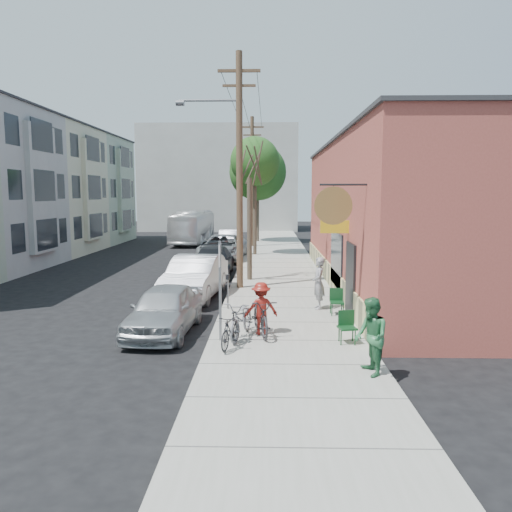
{
  "coord_description": "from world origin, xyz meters",
  "views": [
    {
      "loc": [
        3.66,
        -17.64,
        4.23
      ],
      "look_at": [
        3.15,
        4.31,
        1.5
      ],
      "focal_mm": 35.0,
      "sensor_mm": 36.0,
      "label": 1
    }
  ],
  "objects_px": {
    "sign_post": "(220,281)",
    "utility_pole_near": "(238,166)",
    "car_3": "(223,248)",
    "bus": "(193,227)",
    "car_0": "(164,310)",
    "parked_bike_a": "(231,330)",
    "parking_meter_near": "(228,286)",
    "parked_bike_b": "(242,318)",
    "tree_leafy_far": "(258,172)",
    "patio_chair_b": "(347,328)",
    "patio_chair_a": "(337,302)",
    "patron_green": "(371,337)",
    "tree_leafy_mid": "(255,162)",
    "patron_grey": "(319,283)",
    "car_1": "(195,277)",
    "tree_bare": "(249,229)",
    "parking_meter_far": "(242,253)",
    "car_2": "(213,261)",
    "car_4": "(230,240)",
    "cyclist": "(261,308)"
  },
  "relations": [
    {
      "from": "patron_grey",
      "to": "car_0",
      "type": "distance_m",
      "value": 5.68
    },
    {
      "from": "car_0",
      "to": "car_2",
      "type": "distance_m",
      "value": 10.94
    },
    {
      "from": "utility_pole_near",
      "to": "bus",
      "type": "bearing_deg",
      "value": 103.58
    },
    {
      "from": "parking_meter_near",
      "to": "patron_grey",
      "type": "height_order",
      "value": "patron_grey"
    },
    {
      "from": "patron_green",
      "to": "car_0",
      "type": "xyz_separation_m",
      "value": [
        -5.48,
        3.78,
        -0.29
      ]
    },
    {
      "from": "tree_leafy_mid",
      "to": "patio_chair_a",
      "type": "xyz_separation_m",
      "value": [
        3.22,
        -17.17,
        -5.78
      ]
    },
    {
      "from": "patron_green",
      "to": "car_4",
      "type": "xyz_separation_m",
      "value": [
        -5.2,
        26.5,
        -0.26
      ]
    },
    {
      "from": "utility_pole_near",
      "to": "patron_grey",
      "type": "height_order",
      "value": "utility_pole_near"
    },
    {
      "from": "patron_grey",
      "to": "bus",
      "type": "bearing_deg",
      "value": -162.03
    },
    {
      "from": "utility_pole_near",
      "to": "car_0",
      "type": "height_order",
      "value": "utility_pole_near"
    },
    {
      "from": "parking_meter_near",
      "to": "bus",
      "type": "xyz_separation_m",
      "value": [
        -5.08,
        25.75,
        0.41
      ]
    },
    {
      "from": "parking_meter_far",
      "to": "parked_bike_a",
      "type": "bearing_deg",
      "value": -88.28
    },
    {
      "from": "patio_chair_a",
      "to": "patron_green",
      "type": "relative_size",
      "value": 0.5
    },
    {
      "from": "parked_bike_b",
      "to": "car_2",
      "type": "height_order",
      "value": "car_2"
    },
    {
      "from": "patio_chair_a",
      "to": "cyclist",
      "type": "height_order",
      "value": "cyclist"
    },
    {
      "from": "car_3",
      "to": "bus",
      "type": "height_order",
      "value": "bus"
    },
    {
      "from": "car_0",
      "to": "parked_bike_b",
      "type": "bearing_deg",
      "value": -15.74
    },
    {
      "from": "cyclist",
      "to": "car_0",
      "type": "bearing_deg",
      "value": -23.87
    },
    {
      "from": "car_1",
      "to": "car_3",
      "type": "bearing_deg",
      "value": 95.11
    },
    {
      "from": "sign_post",
      "to": "parking_meter_near",
      "type": "xyz_separation_m",
      "value": [
        -0.1,
        3.9,
        -0.85
      ]
    },
    {
      "from": "car_2",
      "to": "cyclist",
      "type": "bearing_deg",
      "value": -77.74
    },
    {
      "from": "patio_chair_a",
      "to": "car_0",
      "type": "distance_m",
      "value": 5.81
    },
    {
      "from": "car_4",
      "to": "patio_chair_a",
      "type": "bearing_deg",
      "value": -80.15
    },
    {
      "from": "tree_leafy_mid",
      "to": "patron_grey",
      "type": "relative_size",
      "value": 4.25
    },
    {
      "from": "car_0",
      "to": "parked_bike_a",
      "type": "bearing_deg",
      "value": -36.67
    },
    {
      "from": "utility_pole_near",
      "to": "tree_bare",
      "type": "bearing_deg",
      "value": 78.87
    },
    {
      "from": "car_0",
      "to": "car_3",
      "type": "relative_size",
      "value": 0.74
    },
    {
      "from": "tree_leafy_far",
      "to": "parked_bike_a",
      "type": "xyz_separation_m",
      "value": [
        -0.12,
        -30.41,
        -5.5
      ]
    },
    {
      "from": "utility_pole_near",
      "to": "tree_leafy_far",
      "type": "distance_m",
      "value": 21.78
    },
    {
      "from": "tree_leafy_mid",
      "to": "car_1",
      "type": "xyz_separation_m",
      "value": [
        -2.11,
        -13.75,
        -5.51
      ]
    },
    {
      "from": "patron_green",
      "to": "car_4",
      "type": "height_order",
      "value": "patron_green"
    },
    {
      "from": "patron_grey",
      "to": "patron_green",
      "type": "relative_size",
      "value": 1.05
    },
    {
      "from": "parked_bike_b",
      "to": "car_1",
      "type": "xyz_separation_m",
      "value": [
        -2.23,
        6.12,
        0.17
      ]
    },
    {
      "from": "car_3",
      "to": "bus",
      "type": "bearing_deg",
      "value": 110.29
    },
    {
      "from": "utility_pole_near",
      "to": "parked_bike_a",
      "type": "bearing_deg",
      "value": -88.05
    },
    {
      "from": "patio_chair_a",
      "to": "car_3",
      "type": "height_order",
      "value": "car_3"
    },
    {
      "from": "parked_bike_a",
      "to": "tree_leafy_mid",
      "type": "bearing_deg",
      "value": 103.95
    },
    {
      "from": "bus",
      "to": "car_2",
      "type": "bearing_deg",
      "value": -76.81
    },
    {
      "from": "car_2",
      "to": "patio_chair_a",
      "type": "bearing_deg",
      "value": -60.93
    },
    {
      "from": "parking_meter_far",
      "to": "tree_bare",
      "type": "bearing_deg",
      "value": -81.72
    },
    {
      "from": "patio_chair_b",
      "to": "patio_chair_a",
      "type": "bearing_deg",
      "value": 76.35
    },
    {
      "from": "patron_grey",
      "to": "parked_bike_a",
      "type": "distance_m",
      "value": 5.38
    },
    {
      "from": "utility_pole_near",
      "to": "parked_bike_b",
      "type": "xyz_separation_m",
      "value": [
        0.53,
        -7.65,
        -4.71
      ]
    },
    {
      "from": "parked_bike_a",
      "to": "parked_bike_b",
      "type": "xyz_separation_m",
      "value": [
        0.24,
        0.99,
        0.08
      ]
    },
    {
      "from": "parking_meter_near",
      "to": "parked_bike_a",
      "type": "distance_m",
      "value": 4.56
    },
    {
      "from": "patron_green",
      "to": "sign_post",
      "type": "bearing_deg",
      "value": -132.93
    },
    {
      "from": "tree_leafy_far",
      "to": "patio_chair_b",
      "type": "bearing_deg",
      "value": -84.18
    },
    {
      "from": "patio_chair_b",
      "to": "cyclist",
      "type": "xyz_separation_m",
      "value": [
        -2.38,
        0.86,
        0.33
      ]
    },
    {
      "from": "car_1",
      "to": "car_4",
      "type": "distance_m",
      "value": 17.43
    },
    {
      "from": "sign_post",
      "to": "utility_pole_near",
      "type": "distance_m",
      "value": 8.78
    }
  ]
}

